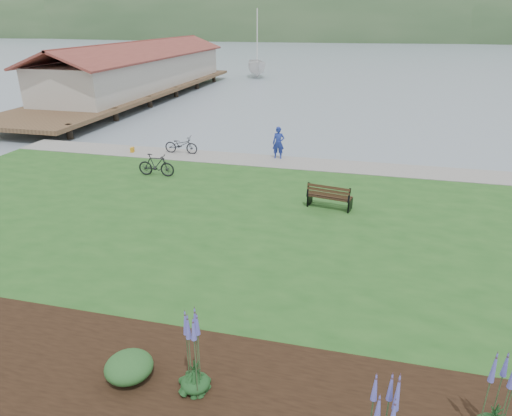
# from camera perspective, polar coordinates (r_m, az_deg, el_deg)

# --- Properties ---
(ground) EXTENTS (600.00, 600.00, 0.00)m
(ground) POSITION_cam_1_polar(r_m,az_deg,el_deg) (18.20, 3.36, -1.99)
(ground) COLOR gray
(ground) RESTS_ON ground
(lawn) EXTENTS (34.00, 20.00, 0.40)m
(lawn) POSITION_cam_1_polar(r_m,az_deg,el_deg) (16.35, 2.05, -4.21)
(lawn) COLOR #21511C
(lawn) RESTS_ON ground
(shoreline_path) EXTENTS (34.00, 2.20, 0.03)m
(shoreline_path) POSITION_cam_1_polar(r_m,az_deg,el_deg) (24.44, 6.44, 5.51)
(shoreline_path) COLOR gray
(shoreline_path) RESTS_ON lawn
(far_hillside) EXTENTS (580.00, 80.00, 38.00)m
(far_hillside) POSITION_cam_1_polar(r_m,az_deg,el_deg) (187.20, 20.33, 19.17)
(far_hillside) COLOR #2C4A29
(far_hillside) RESTS_ON ground
(pier_pavilion) EXTENTS (8.00, 36.00, 5.40)m
(pier_pavilion) POSITION_cam_1_polar(r_m,az_deg,el_deg) (49.68, -14.23, 16.40)
(pier_pavilion) COLOR #4C3826
(pier_pavilion) RESTS_ON ground
(park_bench) EXTENTS (1.85, 1.02, 1.09)m
(park_bench) POSITION_cam_1_polar(r_m,az_deg,el_deg) (18.62, 9.14, 1.48)
(park_bench) COLOR black
(park_bench) RESTS_ON lawn
(person) EXTENTS (0.79, 0.58, 2.07)m
(person) POSITION_cam_1_polar(r_m,az_deg,el_deg) (24.99, 2.83, 8.45)
(person) COLOR navy
(person) RESTS_ON lawn
(bicycle_a) EXTENTS (0.71, 1.95, 1.02)m
(bicycle_a) POSITION_cam_1_polar(r_m,az_deg,el_deg) (26.46, -9.35, 7.81)
(bicycle_a) COLOR black
(bicycle_a) RESTS_ON lawn
(bicycle_b) EXTENTS (0.59, 1.86, 1.11)m
(bicycle_b) POSITION_cam_1_polar(r_m,az_deg,el_deg) (22.81, -12.37, 5.27)
(bicycle_b) COLOR black
(bicycle_b) RESTS_ON lawn
(sailboat) EXTENTS (13.20, 13.33, 27.48)m
(sailboat) POSITION_cam_1_polar(r_m,az_deg,el_deg) (64.34, 0.14, 16.01)
(sailboat) COLOR silver
(sailboat) RESTS_ON ground
(pannier) EXTENTS (0.23, 0.31, 0.30)m
(pannier) POSITION_cam_1_polar(r_m,az_deg,el_deg) (27.33, -15.20, 7.02)
(pannier) COLOR #C38716
(pannier) RESTS_ON lawn
(echium_1) EXTENTS (0.62, 0.62, 2.29)m
(echium_1) POSITION_cam_1_polar(r_m,az_deg,el_deg) (9.83, 28.25, -19.92)
(echium_1) COLOR #153A1A
(echium_1) RESTS_ON garden_bed
(echium_4) EXTENTS (0.62, 0.62, 2.39)m
(echium_4) POSITION_cam_1_polar(r_m,az_deg,el_deg) (9.64, -7.86, -17.07)
(echium_4) COLOR #153A1A
(echium_4) RESTS_ON garden_bed
(shrub_0) EXTENTS (1.04, 1.04, 0.52)m
(shrub_0) POSITION_cam_1_polar(r_m,az_deg,el_deg) (10.69, -15.60, -18.58)
(shrub_0) COLOR #1E4C21
(shrub_0) RESTS_ON garden_bed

